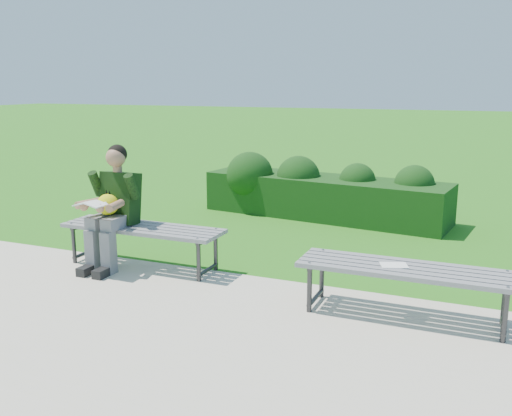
{
  "coord_description": "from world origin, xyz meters",
  "views": [
    {
      "loc": [
        2.33,
        -5.17,
        1.97
      ],
      "look_at": [
        0.21,
        -0.11,
        0.77
      ],
      "focal_mm": 40.0,
      "sensor_mm": 36.0,
      "label": 1
    }
  ],
  "objects_px": {
    "hedge": "(319,191)",
    "paper_sheet": "(394,265)",
    "seated_boy": "(113,203)",
    "bench_right": "(406,273)",
    "bench_left": "(143,231)"
  },
  "relations": [
    {
      "from": "bench_left",
      "to": "paper_sheet",
      "type": "bearing_deg",
      "value": -6.83
    },
    {
      "from": "seated_boy",
      "to": "paper_sheet",
      "type": "height_order",
      "value": "seated_boy"
    },
    {
      "from": "bench_right",
      "to": "seated_boy",
      "type": "relative_size",
      "value": 1.37
    },
    {
      "from": "hedge",
      "to": "seated_boy",
      "type": "height_order",
      "value": "seated_boy"
    },
    {
      "from": "bench_left",
      "to": "paper_sheet",
      "type": "xyz_separation_m",
      "value": [
        2.72,
        -0.33,
        0.06
      ]
    },
    {
      "from": "paper_sheet",
      "to": "bench_left",
      "type": "bearing_deg",
      "value": 173.17
    },
    {
      "from": "paper_sheet",
      "to": "bench_right",
      "type": "bearing_deg",
      "value": 0.0
    },
    {
      "from": "hedge",
      "to": "paper_sheet",
      "type": "xyz_separation_m",
      "value": [
        1.68,
        -3.45,
        0.08
      ]
    },
    {
      "from": "seated_boy",
      "to": "hedge",
      "type": "bearing_deg",
      "value": 67.4
    },
    {
      "from": "bench_right",
      "to": "seated_boy",
      "type": "bearing_deg",
      "value": 175.73
    },
    {
      "from": "bench_left",
      "to": "bench_right",
      "type": "bearing_deg",
      "value": -6.59
    },
    {
      "from": "hedge",
      "to": "paper_sheet",
      "type": "distance_m",
      "value": 3.84
    },
    {
      "from": "hedge",
      "to": "bench_left",
      "type": "bearing_deg",
      "value": -108.4
    },
    {
      "from": "bench_left",
      "to": "seated_boy",
      "type": "distance_m",
      "value": 0.43
    },
    {
      "from": "hedge",
      "to": "bench_left",
      "type": "distance_m",
      "value": 3.29
    }
  ]
}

